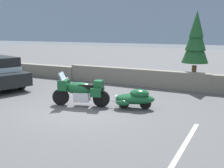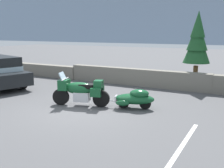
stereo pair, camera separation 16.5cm
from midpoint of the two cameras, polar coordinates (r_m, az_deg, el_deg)
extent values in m
plane|color=#4C4C4F|center=(10.17, -6.35, -5.38)|extent=(80.00, 80.00, 0.00)
cube|color=slate|center=(19.11, -17.37, 3.12)|extent=(8.00, 0.55, 0.77)
cube|color=slate|center=(14.57, 5.37, 1.51)|extent=(8.00, 0.48, 0.91)
cylinder|color=black|center=(10.79, -10.47, -2.72)|extent=(0.67, 0.33, 0.66)
cylinder|color=black|center=(10.33, -1.88, -3.16)|extent=(0.67, 0.33, 0.66)
cube|color=silver|center=(10.50, -6.02, -2.69)|extent=(0.71, 0.60, 0.36)
ellipsoid|color=#144C28|center=(10.46, -6.58, -0.91)|extent=(1.28, 0.79, 0.48)
cube|color=#144C28|center=(10.63, -9.81, -0.14)|extent=(0.50, 0.61, 0.40)
cube|color=#9EB7C6|center=(10.59, -10.13, 1.62)|extent=(0.31, 0.48, 0.34)
cube|color=black|center=(10.35, -5.00, -0.44)|extent=(0.64, 0.51, 0.16)
cube|color=#144C28|center=(10.22, -2.44, 0.01)|extent=(0.43, 0.48, 0.28)
cube|color=#144C28|center=(10.00, -3.09, -1.87)|extent=(0.43, 0.27, 0.32)
cube|color=#144C28|center=(10.57, -2.33, -1.16)|extent=(0.43, 0.27, 0.32)
cylinder|color=silver|center=(10.57, -9.60, 1.07)|extent=(0.25, 0.68, 0.04)
cylinder|color=silver|center=(10.72, -10.27, -1.44)|extent=(0.26, 0.14, 0.54)
cylinder|color=black|center=(10.21, 2.98, -3.98)|extent=(0.45, 0.23, 0.44)
cylinder|color=black|center=(10.14, 7.62, -4.18)|extent=(0.45, 0.23, 0.44)
ellipsoid|color=#144C28|center=(10.12, 5.31, -3.21)|extent=(1.64, 1.11, 0.40)
ellipsoid|color=#144C28|center=(10.06, 6.35, -2.03)|extent=(0.86, 0.75, 0.32)
cube|color=silver|center=(10.21, 1.33, -3.15)|extent=(0.15, 0.32, 0.24)
ellipsoid|color=#144C28|center=(9.88, 2.74, -4.12)|extent=(0.54, 0.29, 0.20)
ellipsoid|color=#144C28|center=(10.50, 3.21, -3.22)|extent=(0.54, 0.29, 0.20)
cylinder|color=silver|center=(10.30, -0.82, -3.54)|extent=(0.68, 0.26, 0.05)
cylinder|color=black|center=(14.34, -18.36, 0.36)|extent=(0.71, 0.40, 0.68)
cylinder|color=brown|center=(14.69, 17.73, 1.56)|extent=(0.24, 0.24, 1.14)
cone|color=#1E5128|center=(14.53, 18.11, 7.87)|extent=(1.37, 1.37, 1.80)
cone|color=#1E5128|center=(14.51, 18.24, 10.00)|extent=(1.07, 1.07, 1.58)
cone|color=#1E5128|center=(14.52, 18.37, 12.14)|extent=(0.76, 0.76, 1.35)
cube|color=silver|center=(7.24, 15.46, -12.69)|extent=(0.12, 3.60, 0.01)
camera|label=1|loc=(0.08, -89.55, 0.09)|focal=42.58mm
camera|label=2|loc=(0.08, 90.45, -0.09)|focal=42.58mm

